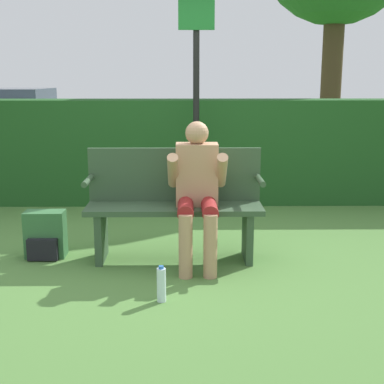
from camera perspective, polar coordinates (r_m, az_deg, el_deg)
ground_plane at (r=4.70m, az=-1.86°, el=-7.19°), size 40.00×40.00×0.00m
hedge_back at (r=6.67m, az=-1.53°, el=4.34°), size 12.00×0.52×1.28m
park_bench at (r=4.62m, az=-1.88°, el=-1.19°), size 1.51×0.41×0.95m
person_seated at (r=4.44m, az=0.56°, el=0.56°), size 0.49×0.63×1.20m
backpack at (r=4.88m, az=-15.39°, el=-4.50°), size 0.35×0.25×0.41m
water_bottle at (r=3.84m, az=-3.28°, el=-9.83°), size 0.07×0.07×0.26m
signpost at (r=5.99m, az=0.46°, el=10.77°), size 0.39×0.09×2.41m
parked_car at (r=15.70m, az=-17.94°, el=8.19°), size 2.08×4.04×1.21m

